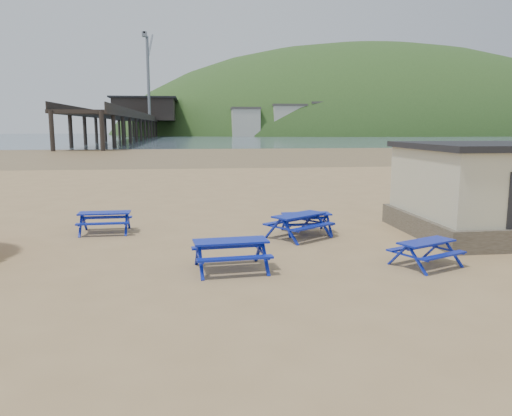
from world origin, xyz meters
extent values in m
plane|color=tan|center=(0.00, 0.00, 0.00)|extent=(400.00, 400.00, 0.00)
plane|color=olive|center=(0.00, 55.00, 0.00)|extent=(400.00, 400.00, 0.00)
plane|color=#445561|center=(0.00, 170.00, 0.01)|extent=(400.00, 400.00, 0.00)
cube|color=#0A07AC|center=(-3.70, 2.87, 0.71)|extent=(1.78, 0.73, 0.05)
cube|color=#0A07AC|center=(-3.71, 3.46, 0.44)|extent=(1.77, 0.29, 0.05)
cube|color=#0A07AC|center=(-3.69, 2.28, 0.44)|extent=(1.77, 0.29, 0.05)
cube|color=#0A07AC|center=(3.32, 1.93, 0.68)|extent=(1.70, 0.70, 0.05)
cube|color=#0A07AC|center=(3.31, 2.49, 0.42)|extent=(1.69, 0.28, 0.05)
cube|color=#0A07AC|center=(3.34, 1.37, 0.42)|extent=(1.69, 0.28, 0.05)
cube|color=#0A07AC|center=(2.90, 1.22, 0.78)|extent=(1.99, 1.71, 0.05)
cube|color=#0A07AC|center=(2.54, 1.75, 0.48)|extent=(1.72, 1.31, 0.05)
cube|color=#0A07AC|center=(3.27, 0.70, 0.48)|extent=(1.72, 1.31, 0.05)
cube|color=#0A07AC|center=(0.34, -2.32, 0.77)|extent=(1.97, 0.92, 0.05)
cube|color=#0A07AC|center=(0.28, -1.69, 0.48)|extent=(1.93, 0.45, 0.05)
cube|color=#0A07AC|center=(0.40, -2.96, 0.48)|extent=(1.93, 0.45, 0.05)
cube|color=#0A07AC|center=(5.55, -2.59, 0.66)|extent=(1.76, 1.26, 0.05)
cube|color=#0A07AC|center=(5.32, -2.09, 0.41)|extent=(1.59, 0.89, 0.05)
cube|color=#0A07AC|center=(5.78, -3.09, 0.41)|extent=(1.59, 0.89, 0.05)
cube|color=black|center=(-18.00, 175.00, 6.00)|extent=(9.00, 220.00, 0.60)
cube|color=black|center=(-18.00, 186.00, 10.00)|extent=(22.00, 30.00, 8.00)
cube|color=black|center=(-18.00, 186.00, 14.30)|extent=(24.00, 32.00, 0.60)
cylinder|color=slate|center=(-15.00, 164.00, 20.00)|extent=(1.00, 1.00, 28.00)
cube|color=slate|center=(-15.00, 178.00, 33.00)|extent=(0.60, 25.63, 12.38)
ellipsoid|color=#2D4C1E|center=(90.00, 230.00, -10.00)|extent=(264.00, 144.00, 108.00)
camera|label=1|loc=(-0.61, -14.88, 3.70)|focal=35.00mm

